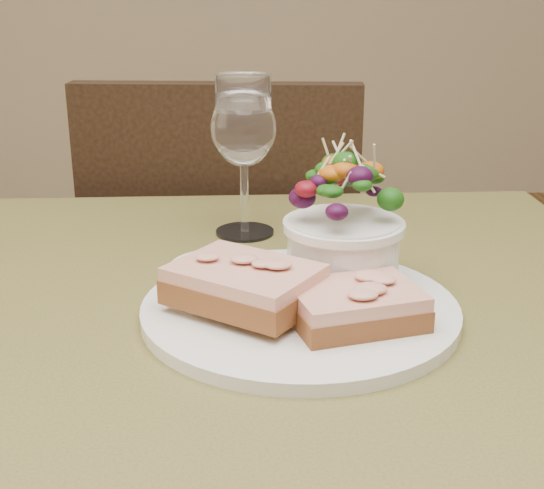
{
  "coord_description": "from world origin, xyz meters",
  "views": [
    {
      "loc": [
        -0.02,
        -0.63,
        1.04
      ],
      "look_at": [
        0.01,
        0.02,
        0.81
      ],
      "focal_mm": 50.0,
      "sensor_mm": 36.0,
      "label": 1
    }
  ],
  "objects": [
    {
      "name": "sandwich_back",
      "position": [
        -0.01,
        -0.02,
        0.79
      ],
      "size": [
        0.15,
        0.15,
        0.03
      ],
      "rotation": [
        0.0,
        0.0,
        -0.63
      ],
      "color": "#552B16",
      "rests_on": "dinner_plate"
    },
    {
      "name": "dinner_plate",
      "position": [
        0.04,
        -0.0,
        0.76
      ],
      "size": [
        0.29,
        0.29,
        0.01
      ],
      "primitive_type": "cylinder",
      "color": "white",
      "rests_on": "cafe_table"
    },
    {
      "name": "sandwich_front",
      "position": [
        0.08,
        -0.05,
        0.78
      ],
      "size": [
        0.13,
        0.1,
        0.03
      ],
      "rotation": [
        0.0,
        0.0,
        0.25
      ],
      "color": "#552B16",
      "rests_on": "dinner_plate"
    },
    {
      "name": "cafe_table",
      "position": [
        0.0,
        0.0,
        0.65
      ],
      "size": [
        0.8,
        0.8,
        0.75
      ],
      "color": "#4D4421",
      "rests_on": "ground"
    },
    {
      "name": "chair_far",
      "position": [
        -0.03,
        0.63,
        0.29
      ],
      "size": [
        0.46,
        0.46,
        0.9
      ],
      "rotation": [
        0.0,
        0.0,
        3.05
      ],
      "color": "black",
      "rests_on": "ground"
    },
    {
      "name": "garnish",
      "position": [
        -0.04,
        0.08,
        0.77
      ],
      "size": [
        0.05,
        0.04,
        0.02
      ],
      "color": "#0A3209",
      "rests_on": "dinner_plate"
    },
    {
      "name": "salad_bowl",
      "position": [
        0.08,
        0.05,
        0.82
      ],
      "size": [
        0.11,
        0.11,
        0.13
      ],
      "color": "white",
      "rests_on": "dinner_plate"
    },
    {
      "name": "wine_glass",
      "position": [
        -0.01,
        0.23,
        0.87
      ],
      "size": [
        0.08,
        0.08,
        0.18
      ],
      "color": "white",
      "rests_on": "cafe_table"
    },
    {
      "name": "ramekin",
      "position": [
        -0.04,
        0.01,
        0.78
      ],
      "size": [
        0.07,
        0.07,
        0.04
      ],
      "color": "silver",
      "rests_on": "dinner_plate"
    }
  ]
}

